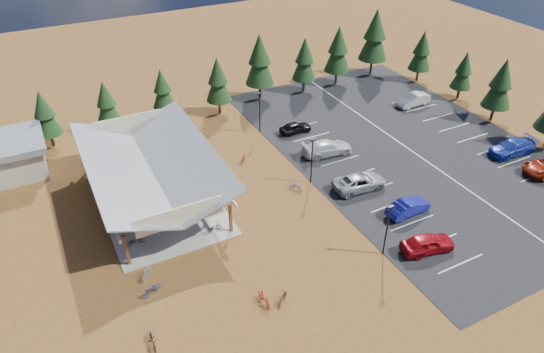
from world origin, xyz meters
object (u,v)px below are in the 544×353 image
object	(u,v)px
lamp_post_1	(312,158)
bike_0	(135,241)
trash_bin_0	(226,186)
bike_15	(243,159)
lamp_post_2	(260,110)
car_2	(359,182)
bike_1	(145,208)
car_3	(327,148)
trash_bin_1	(222,179)
bike_4	(214,228)
bike_3	(132,165)
bike_8	(153,339)
bike_10	(151,290)
bike_9	(146,273)
bike_16	(227,197)
bike_11	(264,299)
bike_12	(282,298)
bike_6	(168,185)
car_4	(295,128)
car_9	(413,100)
car_0	(427,243)
bike_pavilion	(150,164)
bike_7	(154,154)
car_1	(408,207)
bike_2	(128,184)
lamp_post_0	(387,227)
bike_5	(187,187)
car_7	(512,147)
bike_14	(296,186)

from	to	relation	value
lamp_post_1	bike_0	world-z (taller)	lamp_post_1
trash_bin_0	bike_15	bearing A→B (deg)	46.14
lamp_post_2	car_2	distance (m)	15.81
bike_1	car_3	xyz separation A→B (m)	(21.05, 1.16, 0.30)
trash_bin_1	bike_4	xyz separation A→B (m)	(-3.67, -6.90, 0.06)
bike_3	bike_8	xyz separation A→B (m)	(-4.11, -22.82, -0.07)
lamp_post_2	bike_10	world-z (taller)	lamp_post_2
bike_9	bike_16	size ratio (longest dim) A/B	0.86
bike_15	bike_10	bearing A→B (deg)	85.08
trash_bin_1	bike_11	size ratio (longest dim) A/B	0.50
bike_12	bike_10	bearing A→B (deg)	19.92
bike_15	car_2	xyz separation A→B (m)	(8.47, -9.83, 0.37)
lamp_post_1	trash_bin_1	xyz separation A→B (m)	(-8.18, 4.10, -2.53)
bike_1	bike_12	bearing A→B (deg)	-162.97
bike_6	car_2	size ratio (longest dim) A/B	0.30
car_4	bike_12	bearing A→B (deg)	148.82
bike_0	car_9	distance (m)	41.46
car_3	bike_9	bearing A→B (deg)	119.29
trash_bin_1	bike_0	size ratio (longest dim) A/B	0.54
car_0	bike_pavilion	bearing A→B (deg)	55.42
bike_4	bike_6	distance (m)	8.42
bike_9	bike_15	size ratio (longest dim) A/B	1.09
bike_11	car_0	bearing A→B (deg)	-8.83
bike_7	car_9	xyz separation A→B (m)	(34.61, -2.58, 0.21)
bike_11	car_0	world-z (taller)	car_0
bike_12	bike_16	size ratio (longest dim) A/B	0.85
bike_3	car_0	xyz separation A→B (m)	(19.44, -24.27, 0.29)
car_9	car_1	bearing A→B (deg)	-44.41
trash_bin_0	bike_3	xyz separation A→B (m)	(-7.59, 8.00, 0.11)
bike_4	bike_7	size ratio (longest dim) A/B	0.88
bike_2	bike_10	distance (m)	15.00
bike_2	bike_6	distance (m)	4.04
bike_2	bike_8	world-z (taller)	bike_8
bike_4	bike_6	bearing A→B (deg)	-1.43
bike_4	car_2	bearing A→B (deg)	-104.50
lamp_post_0	bike_16	xyz separation A→B (m)	(-8.95, 13.00, -2.49)
lamp_post_0	bike_12	distance (m)	10.56
bike_11	trash_bin_1	bearing A→B (deg)	74.16
bike_4	bike_12	bearing A→B (deg)	176.27
bike_5	bike_1	bearing A→B (deg)	98.31
bike_15	car_7	xyz separation A→B (m)	(27.67, -12.22, 0.43)
bike_9	trash_bin_0	bearing A→B (deg)	-100.81
lamp_post_2	car_9	bearing A→B (deg)	-7.28
lamp_post_0	car_3	distance (m)	16.64
trash_bin_1	bike_14	distance (m)	7.71
bike_4	car_3	size ratio (longest dim) A/B	0.27
bike_9	lamp_post_2	bearing A→B (deg)	-96.46
bike_8	car_2	world-z (taller)	car_2
bike_1	bike_5	world-z (taller)	bike_1
trash_bin_1	car_2	size ratio (longest dim) A/B	0.16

